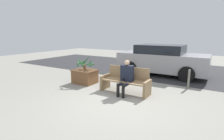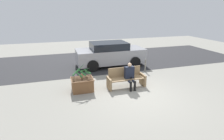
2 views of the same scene
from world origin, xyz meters
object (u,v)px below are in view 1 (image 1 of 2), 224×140
object	(u,v)px
planter_box	(85,76)
potted_plant	(85,62)
person_seated	(126,76)
parked_car	(162,60)
bench	(126,81)
bollard_post	(189,79)

from	to	relation	value
planter_box	potted_plant	size ratio (longest dim) A/B	1.16
person_seated	planter_box	world-z (taller)	person_seated
planter_box	parked_car	xyz separation A→B (m)	(2.29, 3.32, 0.46)
bench	parked_car	bearing A→B (deg)	85.58
potted_plant	parked_car	bearing A→B (deg)	55.67
bench	bollard_post	world-z (taller)	bench
bollard_post	potted_plant	bearing A→B (deg)	-158.91
bench	potted_plant	distance (m)	2.06
person_seated	parked_car	distance (m)	3.68
parked_car	person_seated	bearing A→B (deg)	-92.47
potted_plant	bollard_post	size ratio (longest dim) A/B	1.10
person_seated	potted_plant	size ratio (longest dim) A/B	1.44
bench	parked_car	distance (m)	3.50
bench	potted_plant	world-z (taller)	potted_plant
bollard_post	bench	bearing A→B (deg)	-138.56
bollard_post	planter_box	bearing A→B (deg)	-158.96
potted_plant	parked_car	xyz separation A→B (m)	(2.27, 3.32, -0.13)
potted_plant	parked_car	size ratio (longest dim) A/B	0.19
bench	person_seated	xyz separation A→B (m)	(0.11, -0.20, 0.24)
person_seated	planter_box	size ratio (longest dim) A/B	1.24
parked_car	bollard_post	distance (m)	2.46
bench	person_seated	bearing A→B (deg)	-61.36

